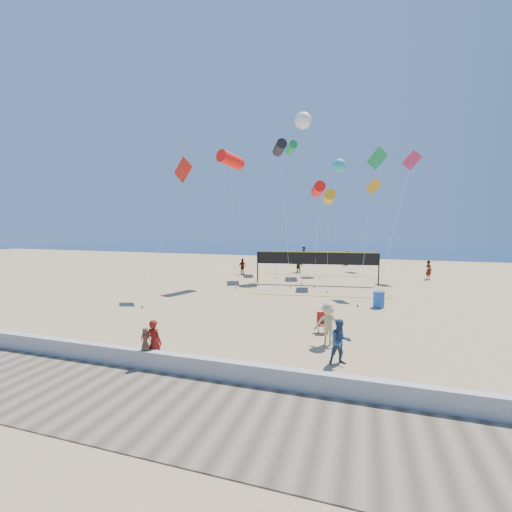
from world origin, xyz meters
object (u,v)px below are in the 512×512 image
(camp_chair, at_px, (323,321))
(volleyball_net, at_px, (317,262))
(trash_barrel, at_px, (379,299))
(woman, at_px, (154,342))

(camp_chair, xyz_separation_m, volleyball_net, (-1.90, 12.22, 1.28))
(camp_chair, relative_size, trash_barrel, 1.08)
(woman, distance_m, volleyball_net, 17.70)
(camp_chair, height_order, volleyball_net, volleyball_net)
(camp_chair, bearing_deg, woman, -149.52)
(woman, relative_size, trash_barrel, 1.69)
(trash_barrel, xyz_separation_m, volleyball_net, (-4.42, 6.63, 1.32))
(woman, xyz_separation_m, trash_barrel, (7.52, 10.77, -0.32))
(woman, bearing_deg, volleyball_net, -92.91)
(volleyball_net, bearing_deg, woman, -108.11)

